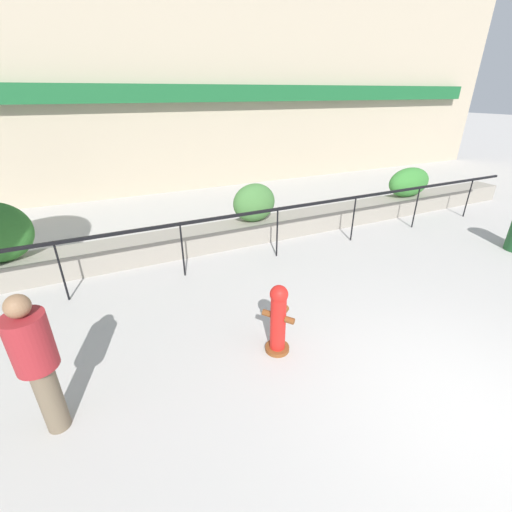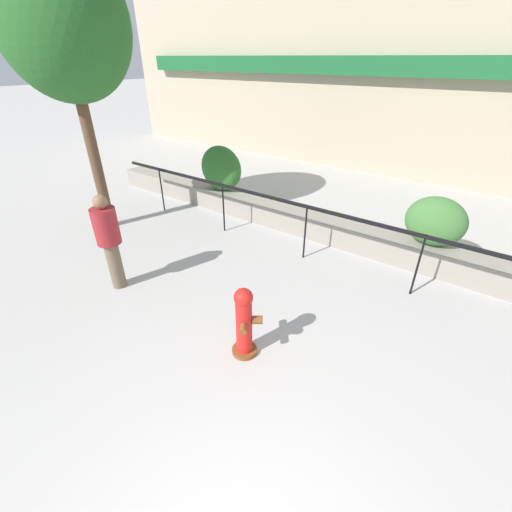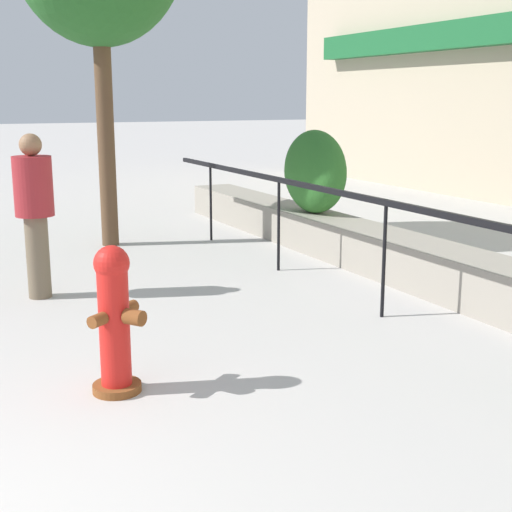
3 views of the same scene
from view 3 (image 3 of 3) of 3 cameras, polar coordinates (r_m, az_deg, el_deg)
The scene contains 3 objects.
hedge_bush_0 at distance 10.03m, azimuth 4.72°, elevation 6.74°, with size 1.23×0.70×1.16m, color #2D6B28.
fire_hydrant at distance 5.16m, azimuth -11.25°, elevation -4.93°, with size 0.49×0.49×1.08m.
pedestrian at distance 7.77m, azimuth -17.30°, elevation 3.87°, with size 0.56×0.56×1.73m.
Camera 3 is at (3.27, 0.86, 2.08)m, focal length 50.00 mm.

